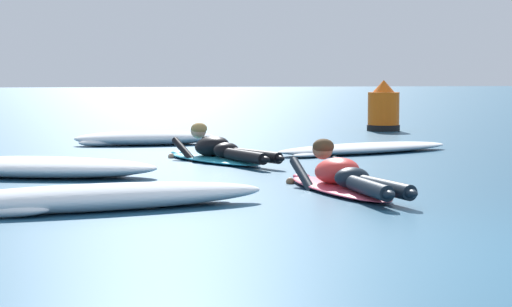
{
  "coord_description": "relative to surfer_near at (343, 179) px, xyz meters",
  "views": [
    {
      "loc": [
        -2.73,
        -5.96,
        1.17
      ],
      "look_at": [
        -0.56,
        5.57,
        0.22
      ],
      "focal_mm": 71.6,
      "sensor_mm": 36.0,
      "label": 1
    }
  ],
  "objects": [
    {
      "name": "whitewater_mid_right",
      "position": [
        1.6,
        4.59,
        -0.07
      ],
      "size": [
        3.06,
        1.87,
        0.14
      ],
      "color": "white",
      "rests_on": "ground"
    },
    {
      "name": "ground_plane",
      "position": [
        0.1,
        6.51,
        -0.14
      ],
      "size": [
        120.0,
        120.0,
        0.0
      ],
      "primitive_type": "plane",
      "color": "navy"
    },
    {
      "name": "channel_marker_buoy",
      "position": [
        3.53,
        9.76,
        0.26
      ],
      "size": [
        0.65,
        0.65,
        1.0
      ],
      "color": "#EA5B0F",
      "rests_on": "ground"
    },
    {
      "name": "whitewater_mid_left",
      "position": [
        -2.42,
        -0.84,
        -0.03
      ],
      "size": [
        3.14,
        1.24,
        0.23
      ],
      "color": "white",
      "rests_on": "ground"
    },
    {
      "name": "whitewater_back",
      "position": [
        -2.96,
        2.07,
        -0.03
      ],
      "size": [
        2.96,
        1.81,
        0.23
      ],
      "color": "white",
      "rests_on": "ground"
    },
    {
      "name": "whitewater_front",
      "position": [
        -1.37,
        6.78,
        -0.03
      ],
      "size": [
        2.29,
        0.93,
        0.23
      ],
      "color": "white",
      "rests_on": "ground"
    },
    {
      "name": "surfer_far",
      "position": [
        -0.69,
        3.49,
        -0.0
      ],
      "size": [
        1.32,
        2.54,
        0.54
      ],
      "color": "#2DB2D1",
      "rests_on": "ground"
    },
    {
      "name": "surfer_near",
      "position": [
        0.0,
        0.0,
        0.0
      ],
      "size": [
        0.76,
        2.68,
        0.54
      ],
      "color": "#E54C66",
      "rests_on": "ground"
    }
  ]
}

